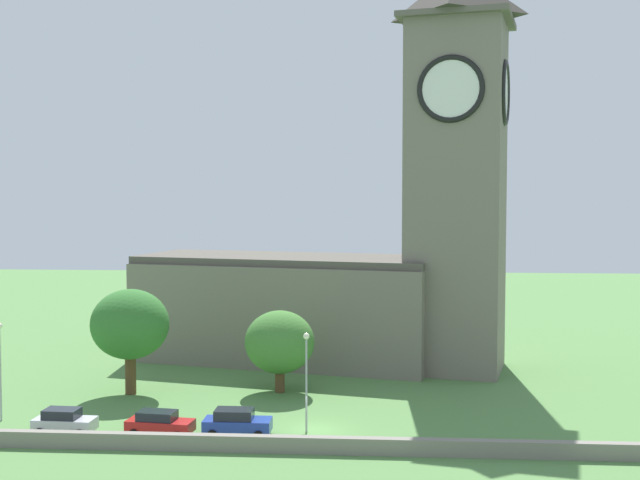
# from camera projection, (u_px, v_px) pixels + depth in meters

# --- Properties ---
(ground_plane) EXTENTS (200.00, 200.00, 0.00)m
(ground_plane) POSITION_uv_depth(u_px,v_px,m) (327.00, 381.00, 71.82)
(ground_plane) COLOR #517F42
(church) EXTENTS (37.42, 18.60, 37.01)m
(church) POSITION_uv_depth(u_px,v_px,m) (359.00, 248.00, 78.34)
(church) COLOR slate
(church) RESTS_ON ground
(quay_barrier) EXTENTS (53.18, 0.70, 1.07)m
(quay_barrier) POSITION_uv_depth(u_px,v_px,m) (308.00, 445.00, 51.81)
(quay_barrier) COLOR gray
(quay_barrier) RESTS_ON ground
(car_silver) EXTENTS (4.22, 2.25, 1.76)m
(car_silver) POSITION_uv_depth(u_px,v_px,m) (64.00, 421.00, 55.83)
(car_silver) COLOR silver
(car_silver) RESTS_ON ground
(car_red) EXTENTS (4.69, 2.50, 1.68)m
(car_red) POSITION_uv_depth(u_px,v_px,m) (159.00, 423.00, 55.57)
(car_red) COLOR red
(car_red) RESTS_ON ground
(car_blue) EXTENTS (4.57, 2.25, 1.84)m
(car_blue) POSITION_uv_depth(u_px,v_px,m) (237.00, 422.00, 55.45)
(car_blue) COLOR #233D9E
(car_blue) RESTS_ON ground
(streetlamp_west_end) EXTENTS (0.44, 0.44, 7.15)m
(streetlamp_west_end) POSITION_uv_depth(u_px,v_px,m) (0.00, 356.00, 58.93)
(streetlamp_west_end) COLOR #9EA0A5
(streetlamp_west_end) RESTS_ON ground
(streetlamp_west_mid) EXTENTS (0.44, 0.44, 6.89)m
(streetlamp_west_mid) POSITION_uv_depth(u_px,v_px,m) (306.00, 366.00, 56.17)
(streetlamp_west_mid) COLOR #9EA0A5
(streetlamp_west_mid) RESTS_ON ground
(tree_churchyard) EXTENTS (5.77, 5.77, 6.78)m
(tree_churchyard) POSITION_uv_depth(u_px,v_px,m) (280.00, 342.00, 67.55)
(tree_churchyard) COLOR brown
(tree_churchyard) RESTS_ON ground
(tree_riverside_east) EXTENTS (6.37, 6.37, 8.64)m
(tree_riverside_east) POSITION_uv_depth(u_px,v_px,m) (130.00, 325.00, 66.81)
(tree_riverside_east) COLOR brown
(tree_riverside_east) RESTS_ON ground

